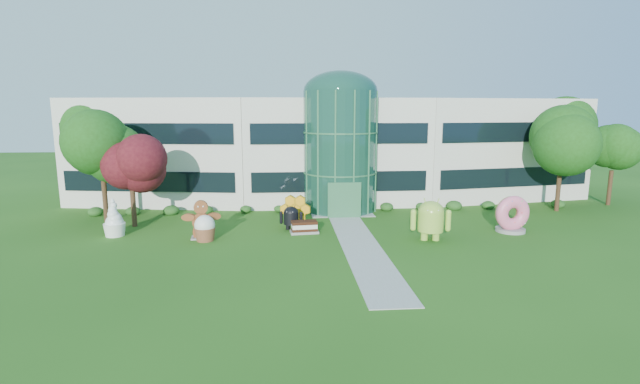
{
  "coord_description": "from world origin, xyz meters",
  "views": [
    {
      "loc": [
        -4.73,
        -26.07,
        8.33
      ],
      "look_at": [
        -2.14,
        6.0,
        2.6
      ],
      "focal_mm": 26.0,
      "sensor_mm": 36.0,
      "label": 1
    }
  ],
  "objects_px": {
    "donut": "(511,213)",
    "gingerbread": "(201,219)",
    "android_green": "(431,217)",
    "android_black": "(291,216)"
  },
  "relations": [
    {
      "from": "gingerbread",
      "to": "donut",
      "type": "bearing_deg",
      "value": -5.41
    },
    {
      "from": "donut",
      "to": "gingerbread",
      "type": "bearing_deg",
      "value": 175.44
    },
    {
      "from": "android_black",
      "to": "gingerbread",
      "type": "relative_size",
      "value": 0.7
    },
    {
      "from": "android_black",
      "to": "donut",
      "type": "relative_size",
      "value": 0.76
    },
    {
      "from": "donut",
      "to": "gingerbread",
      "type": "distance_m",
      "value": 21.02
    },
    {
      "from": "android_green",
      "to": "donut",
      "type": "xyz_separation_m",
      "value": [
        6.22,
        1.62,
        -0.23
      ]
    },
    {
      "from": "android_green",
      "to": "android_black",
      "type": "height_order",
      "value": "android_green"
    },
    {
      "from": "android_black",
      "to": "android_green",
      "type": "bearing_deg",
      "value": -9.84
    },
    {
      "from": "donut",
      "to": "gingerbread",
      "type": "xyz_separation_m",
      "value": [
        -21.02,
        0.02,
        -0.0
      ]
    },
    {
      "from": "android_green",
      "to": "android_black",
      "type": "xyz_separation_m",
      "value": [
        -8.92,
        3.43,
        -0.55
      ]
    }
  ]
}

